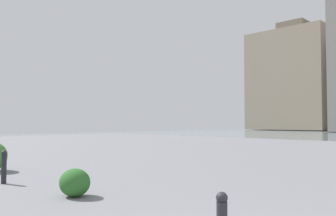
% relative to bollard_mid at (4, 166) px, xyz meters
% --- Properties ---
extents(building_annex, '(15.68, 12.98, 22.10)m').
position_rel_bollard_mid_xyz_m(building_annex, '(22.57, -66.08, 9.61)').
color(building_annex, gray).
rests_on(building_annex, ground).
extents(bollard_mid, '(0.13, 0.13, 0.79)m').
position_rel_bollard_mid_xyz_m(bollard_mid, '(0.00, 0.00, 0.00)').
color(bollard_mid, '#232328').
rests_on(bollard_mid, ground).
extents(shrub_round, '(0.65, 0.58, 0.55)m').
position_rel_bollard_mid_xyz_m(shrub_round, '(-2.48, -0.42, -0.14)').
color(shrub_round, '#2D6628').
rests_on(shrub_round, ground).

